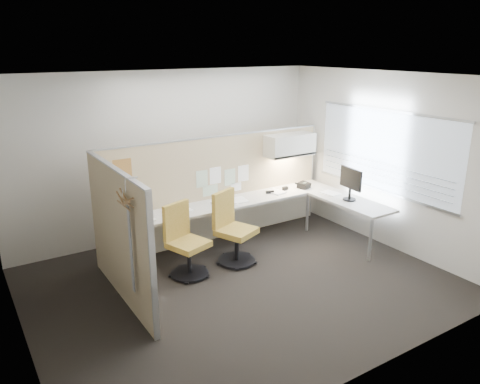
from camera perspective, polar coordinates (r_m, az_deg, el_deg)
floor at (r=6.64m, az=0.11°, el=-11.09°), size 5.50×4.50×0.01m
ceiling at (r=5.84m, az=0.13°, el=13.91°), size 5.50×4.50×0.01m
wall_back at (r=8.02m, az=-8.60°, el=4.51°), size 5.50×0.02×2.80m
wall_front at (r=4.48m, az=15.92°, el=-6.44°), size 5.50×0.02×2.80m
wall_left at (r=5.23m, az=-26.23°, el=-4.13°), size 0.02×4.50×2.80m
wall_right at (r=7.87m, az=17.27°, el=3.68°), size 0.02×4.50×2.80m
window_pane at (r=7.82m, az=17.25°, el=4.73°), size 0.01×2.80×1.30m
partition_back at (r=7.83m, az=-2.80°, el=0.40°), size 4.10×0.06×1.75m
partition_left at (r=6.10m, az=-14.50°, el=-5.18°), size 0.06×2.20×1.75m
desk at (r=7.72m, az=1.44°, el=-1.96°), size 4.00×2.07×0.73m
overhead_bin at (r=8.24m, az=6.09°, el=5.74°), size 0.90×0.36×0.38m
task_light_strip at (r=8.28m, az=6.04°, el=4.32°), size 0.60×0.06×0.02m
pinned_papers at (r=7.79m, az=-2.18°, el=1.54°), size 1.01×0.00×0.47m
poster at (r=7.03m, az=-14.13°, el=2.52°), size 0.28×0.00×0.35m
chair_left at (r=6.72m, az=-6.75°, el=-6.19°), size 0.62×0.63×1.04m
chair_right at (r=7.06m, az=-0.95°, el=-4.70°), size 0.66×0.68×1.08m
monitor at (r=7.82m, az=13.32°, el=1.18°), size 0.21×0.51×0.54m
phone at (r=8.41m, az=7.77°, el=0.81°), size 0.26×0.25×0.12m
stapler at (r=8.06m, az=3.67°, el=-0.01°), size 0.14×0.09×0.05m
tape_dispenser at (r=8.27m, az=5.53°, el=0.44°), size 0.11×0.07×0.06m
coat_hook at (r=5.35m, az=-13.69°, el=-2.15°), size 0.18×0.45×1.36m
paper_stack_0 at (r=6.96m, az=-11.55°, el=-3.27°), size 0.27×0.33×0.03m
paper_stack_1 at (r=7.31m, az=-7.02°, el=-2.09°), size 0.23×0.30×0.02m
paper_stack_2 at (r=7.45m, az=-2.35°, el=-1.50°), size 0.25×0.31×0.04m
paper_stack_3 at (r=7.70m, az=-0.10°, el=-0.96°), size 0.28×0.34×0.01m
paper_stack_4 at (r=8.12m, az=4.40°, el=0.01°), size 0.28×0.34×0.02m
paper_stack_5 at (r=8.19m, az=10.97°, el=-0.14°), size 0.27×0.33×0.02m
paper_stack_6 at (r=7.68m, az=-0.73°, el=-1.00°), size 0.31×0.36×0.01m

